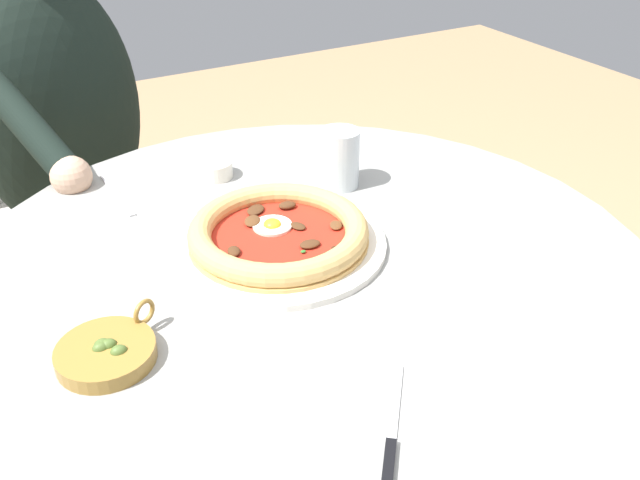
# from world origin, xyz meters

# --- Properties ---
(dining_table) EXTENTS (1.00, 1.00, 0.72)m
(dining_table) POSITION_xyz_m (0.00, 0.00, 0.55)
(dining_table) COLOR #999993
(dining_table) RESTS_ON ground
(pizza_on_plate) EXTENTS (0.31, 0.31, 0.04)m
(pizza_on_plate) POSITION_xyz_m (0.02, -0.05, 0.74)
(pizza_on_plate) COLOR white
(pizza_on_plate) RESTS_ON dining_table
(water_glass) EXTENTS (0.07, 0.07, 0.10)m
(water_glass) POSITION_xyz_m (-0.16, -0.18, 0.76)
(water_glass) COLOR silver
(water_glass) RESTS_ON dining_table
(steak_knife) EXTENTS (0.13, 0.15, 0.01)m
(steak_knife) POSITION_xyz_m (0.09, 0.35, 0.72)
(steak_knife) COLOR silver
(steak_knife) RESTS_ON dining_table
(ramekin_capers) EXTENTS (0.06, 0.06, 0.03)m
(ramekin_capers) POSITION_xyz_m (0.02, -0.31, 0.73)
(ramekin_capers) COLOR white
(ramekin_capers) RESTS_ON dining_table
(olive_pan) EXTENTS (0.13, 0.12, 0.04)m
(olive_pan) POSITION_xyz_m (0.30, 0.07, 0.73)
(olive_pan) COLOR olive
(olive_pan) RESTS_ON dining_table
(fork_utensil) EXTENTS (0.02, 0.16, 0.00)m
(fork_utensil) POSITION_xyz_m (0.19, -0.32, 0.72)
(fork_utensil) COLOR #BCBCC1
(fork_utensil) RESTS_ON dining_table
(diner_person) EXTENTS (0.41, 0.55, 1.19)m
(diner_person) POSITION_xyz_m (0.20, -0.72, 0.53)
(diner_person) COLOR #282833
(diner_person) RESTS_ON ground
(cafe_chair_diner) EXTENTS (0.49, 0.49, 0.87)m
(cafe_chair_diner) POSITION_xyz_m (0.24, -0.86, 0.52)
(cafe_chair_diner) COLOR beige
(cafe_chair_diner) RESTS_ON ground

